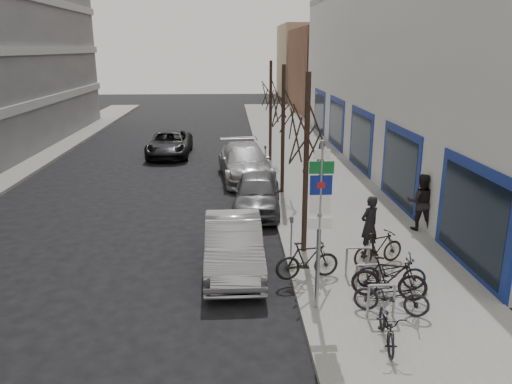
{
  "coord_description": "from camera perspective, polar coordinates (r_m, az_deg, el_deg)",
  "views": [
    {
      "loc": [
        0.4,
        -10.61,
        6.12
      ],
      "look_at": [
        1.14,
        3.64,
        2.0
      ],
      "focal_mm": 35.0,
      "sensor_mm": 36.0,
      "label": 1
    }
  ],
  "objects": [
    {
      "name": "parked_car_back",
      "position": [
        24.16,
        -1.27,
        3.45
      ],
      "size": [
        2.84,
        5.88,
        1.65
      ],
      "primitive_type": "imported",
      "rotation": [
        0.0,
        0.0,
        0.09
      ],
      "color": "#939297",
      "rests_on": "ground"
    },
    {
      "name": "highway_sign_pole",
      "position": [
        11.39,
        7.29,
        -2.79
      ],
      "size": [
        0.55,
        0.1,
        4.2
      ],
      "color": "gray",
      "rests_on": "ground"
    },
    {
      "name": "tan_building_far",
      "position": [
        66.93,
        8.6,
        14.56
      ],
      "size": [
        13.0,
        12.0,
        9.0
      ],
      "primitive_type": "cube",
      "color": "#937A5B",
      "rests_on": "ground"
    },
    {
      "name": "bike_mid_curb",
      "position": [
        13.35,
        15.23,
        -8.51
      ],
      "size": [
        1.81,
        0.75,
        1.08
      ],
      "primitive_type": "imported",
      "rotation": [
        0.0,
        0.0,
        1.44
      ],
      "color": "black",
      "rests_on": "sidewalk_east"
    },
    {
      "name": "sidewalk_east",
      "position": [
        21.87,
        7.95,
        -0.1
      ],
      "size": [
        5.0,
        70.0,
        0.15
      ],
      "primitive_type": "cube",
      "color": "slate",
      "rests_on": "ground"
    },
    {
      "name": "bike_far_curb",
      "position": [
        12.19,
        15.24,
        -11.04
      ],
      "size": [
        1.8,
        1.04,
        1.05
      ],
      "primitive_type": "imported",
      "rotation": [
        0.0,
        0.0,
        1.25
      ],
      "color": "black",
      "rests_on": "sidewalk_east"
    },
    {
      "name": "tree_mid",
      "position": [
        20.83,
        3.15,
        10.53
      ],
      "size": [
        1.8,
        1.8,
        5.5
      ],
      "color": "black",
      "rests_on": "ground"
    },
    {
      "name": "parked_car_front",
      "position": [
        14.26,
        -2.59,
        -6.04
      ],
      "size": [
        1.67,
        4.58,
        1.5
      ],
      "primitive_type": "imported",
      "rotation": [
        0.0,
        0.0,
        0.02
      ],
      "color": "#9B9A9F",
      "rests_on": "ground"
    },
    {
      "name": "tree_near",
      "position": [
        14.42,
        5.88,
        7.99
      ],
      "size": [
        1.8,
        1.8,
        5.5
      ],
      "color": "black",
      "rests_on": "ground"
    },
    {
      "name": "lane_car",
      "position": [
        29.89,
        -9.84,
        5.46
      ],
      "size": [
        2.4,
        5.17,
        1.44
      ],
      "primitive_type": "imported",
      "rotation": [
        0.0,
        0.0,
        -0.0
      ],
      "color": "black",
      "rests_on": "ground"
    },
    {
      "name": "pedestrian_near",
      "position": [
        15.28,
        12.82,
        -3.69
      ],
      "size": [
        0.78,
        0.7,
        1.8
      ],
      "primitive_type": "imported",
      "rotation": [
        0.0,
        0.0,
        3.68
      ],
      "color": "black",
      "rests_on": "sidewalk_east"
    },
    {
      "name": "ground",
      "position": [
        12.26,
        -4.59,
        -13.91
      ],
      "size": [
        120.0,
        120.0,
        0.0
      ],
      "primitive_type": "plane",
      "color": "black",
      "rests_on": "ground"
    },
    {
      "name": "bike_far_inner",
      "position": [
        14.69,
        13.82,
        -6.2
      ],
      "size": [
        1.75,
        1.09,
        1.02
      ],
      "primitive_type": "imported",
      "rotation": [
        0.0,
        0.0,
        1.95
      ],
      "color": "black",
      "rests_on": "sidewalk_east"
    },
    {
      "name": "bike_near_right",
      "position": [
        12.81,
        15.0,
        -9.45
      ],
      "size": [
        1.93,
        1.06,
        1.12
      ],
      "primitive_type": "imported",
      "rotation": [
        0.0,
        0.0,
        1.28
      ],
      "color": "black",
      "rests_on": "sidewalk_east"
    },
    {
      "name": "bike_near_left",
      "position": [
        11.06,
        14.81,
        -14.28
      ],
      "size": [
        0.66,
        1.61,
        0.96
      ],
      "primitive_type": "imported",
      "rotation": [
        0.0,
        0.0,
        -0.12
      ],
      "color": "black",
      "rests_on": "sidewalk_east"
    },
    {
      "name": "meter_mid",
      "position": [
        19.89,
        2.17,
        0.93
      ],
      "size": [
        0.1,
        0.08,
        1.27
      ],
      "color": "gray",
      "rests_on": "sidewalk_east"
    },
    {
      "name": "parked_car_mid",
      "position": [
        19.25,
        0.12,
        -0.08
      ],
      "size": [
        2.13,
        4.55,
        1.51
      ],
      "primitive_type": "imported",
      "rotation": [
        0.0,
        0.0,
        -0.08
      ],
      "color": "#48494D",
      "rests_on": "ground"
    },
    {
      "name": "meter_back",
      "position": [
        25.22,
        1.07,
        4.2
      ],
      "size": [
        0.1,
        0.08,
        1.27
      ],
      "color": "gray",
      "rests_on": "sidewalk_east"
    },
    {
      "name": "pedestrian_far",
      "position": [
        17.72,
        18.33,
        -1.05
      ],
      "size": [
        0.84,
        0.68,
        1.98
      ],
      "primitive_type": "imported",
      "rotation": [
        0.0,
        0.0,
        2.86
      ],
      "color": "black",
      "rests_on": "sidewalk_east"
    },
    {
      "name": "meter_front",
      "position": [
        14.68,
        4.07,
        -4.7
      ],
      "size": [
        0.1,
        0.08,
        1.27
      ],
      "color": "gray",
      "rests_on": "sidewalk_east"
    },
    {
      "name": "brick_building_far",
      "position": [
        52.2,
        11.31,
        13.49
      ],
      "size": [
        12.0,
        14.0,
        8.0
      ],
      "primitive_type": "cube",
      "color": "brown",
      "rests_on": "ground"
    },
    {
      "name": "tree_far",
      "position": [
        27.28,
        1.69,
        11.87
      ],
      "size": [
        1.8,
        1.8,
        5.5
      ],
      "color": "black",
      "rests_on": "ground"
    },
    {
      "name": "bike_rack",
      "position": [
        12.93,
        12.73,
        -9.31
      ],
      "size": [
        0.66,
        2.26,
        0.83
      ],
      "color": "gray",
      "rests_on": "sidewalk_east"
    },
    {
      "name": "bike_mid_inner",
      "position": [
        13.51,
        5.88,
        -7.7
      ],
      "size": [
        1.83,
        0.82,
        1.08
      ],
      "primitive_type": "imported",
      "rotation": [
        0.0,
        0.0,
        1.74
      ],
      "color": "black",
      "rests_on": "sidewalk_east"
    }
  ]
}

